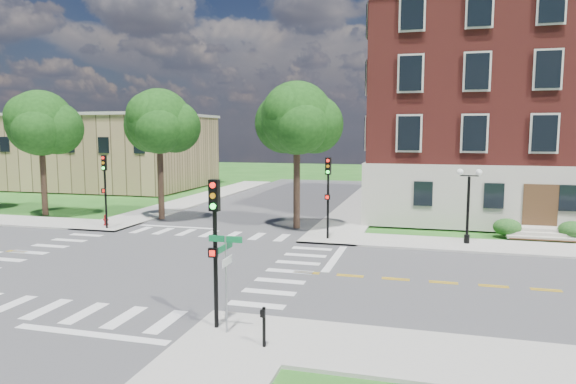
% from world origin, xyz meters
% --- Properties ---
extents(ground, '(160.00, 160.00, 0.00)m').
position_xyz_m(ground, '(0.00, 0.00, 0.00)').
color(ground, '#1F5919').
rests_on(ground, ground).
extents(road_ew, '(90.00, 12.00, 0.01)m').
position_xyz_m(road_ew, '(0.00, 0.00, 0.01)').
color(road_ew, '#3D3D3F').
rests_on(road_ew, ground).
extents(road_ns, '(12.00, 90.00, 0.01)m').
position_xyz_m(road_ns, '(0.00, 0.00, 0.01)').
color(road_ns, '#3D3D3F').
rests_on(road_ns, ground).
extents(sidewalk_ne, '(34.00, 34.00, 0.12)m').
position_xyz_m(sidewalk_ne, '(15.38, 15.38, 0.06)').
color(sidewalk_ne, '#9E9B93').
rests_on(sidewalk_ne, ground).
extents(sidewalk_nw, '(34.00, 34.00, 0.12)m').
position_xyz_m(sidewalk_nw, '(-15.38, 15.38, 0.06)').
color(sidewalk_nw, '#9E9B93').
rests_on(sidewalk_nw, ground).
extents(crosswalk_east, '(2.20, 10.20, 0.02)m').
position_xyz_m(crosswalk_east, '(7.20, 0.00, 0.00)').
color(crosswalk_east, silver).
rests_on(crosswalk_east, ground).
extents(stop_bar_east, '(0.40, 5.50, 0.00)m').
position_xyz_m(stop_bar_east, '(8.80, 3.00, 0.00)').
color(stop_bar_east, silver).
rests_on(stop_bar_east, ground).
extents(main_building, '(30.60, 22.40, 16.50)m').
position_xyz_m(main_building, '(24.00, 21.99, 8.34)').
color(main_building, '#BCB3A5').
rests_on(main_building, ground).
extents(secondary_building, '(20.40, 15.40, 8.30)m').
position_xyz_m(secondary_building, '(-22.00, 30.00, 4.28)').
color(secondary_building, '#8D724E').
rests_on(secondary_building, ground).
extents(tree_b, '(4.88, 4.88, 9.40)m').
position_xyz_m(tree_b, '(-14.81, 10.21, 7.04)').
color(tree_b, black).
rests_on(tree_b, ground).
extents(tree_c, '(4.65, 4.65, 9.37)m').
position_xyz_m(tree_c, '(-5.37, 10.96, 7.13)').
color(tree_c, black).
rests_on(tree_c, ground).
extents(tree_d, '(4.73, 4.73, 9.54)m').
position_xyz_m(tree_d, '(5.01, 10.01, 7.26)').
color(tree_d, black).
rests_on(tree_d, ground).
extents(traffic_signal_se, '(0.32, 0.36, 4.80)m').
position_xyz_m(traffic_signal_se, '(6.74, -7.46, 3.19)').
color(traffic_signal_se, black).
rests_on(traffic_signal_se, ground).
extents(traffic_signal_ne, '(0.35, 0.40, 4.80)m').
position_xyz_m(traffic_signal_ne, '(7.61, 7.24, 3.19)').
color(traffic_signal_ne, black).
rests_on(traffic_signal_ne, ground).
extents(traffic_signal_nw, '(0.38, 0.46, 4.80)m').
position_xyz_m(traffic_signal_nw, '(-7.04, 6.70, 3.19)').
color(traffic_signal_nw, black).
rests_on(traffic_signal_nw, ground).
extents(twin_lamp_west, '(1.36, 0.36, 4.23)m').
position_xyz_m(twin_lamp_west, '(15.49, 8.01, 2.52)').
color(twin_lamp_west, black).
rests_on(twin_lamp_west, ground).
extents(street_sign_pole, '(1.10, 1.10, 3.10)m').
position_xyz_m(street_sign_pole, '(7.24, -7.79, 2.31)').
color(street_sign_pole, gray).
rests_on(street_sign_pole, ground).
extents(push_button_post, '(0.14, 0.21, 1.20)m').
position_xyz_m(push_button_post, '(8.69, -8.52, 0.80)').
color(push_button_post, black).
rests_on(push_button_post, ground).
extents(fire_hydrant, '(0.35, 0.35, 0.75)m').
position_xyz_m(fire_hydrant, '(-7.72, 7.61, 0.46)').
color(fire_hydrant, maroon).
rests_on(fire_hydrant, ground).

